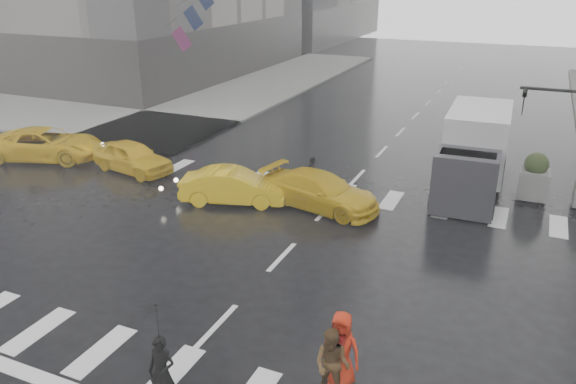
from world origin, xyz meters
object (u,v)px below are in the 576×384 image
at_px(taxi_mid, 234,186).
at_px(box_truck, 474,151).
at_px(taxi_front, 132,157).
at_px(pedestrian_brown, 332,365).
at_px(pedestrian_orange, 341,349).

relative_size(taxi_mid, box_truck, 0.66).
relative_size(taxi_front, taxi_mid, 0.99).
height_order(pedestrian_brown, taxi_mid, pedestrian_brown).
relative_size(taxi_front, box_truck, 0.65).
height_order(taxi_front, taxi_mid, taxi_front).
bearing_deg(taxi_front, taxi_mid, -90.91).
bearing_deg(taxi_front, pedestrian_brown, -115.51).
height_order(pedestrian_orange, taxi_mid, pedestrian_orange).
distance_m(taxi_front, box_truck, 14.54).
xyz_separation_m(pedestrian_orange, taxi_mid, (-7.10, 8.09, -0.23)).
distance_m(pedestrian_orange, box_truck, 12.95).
relative_size(pedestrian_orange, box_truck, 0.29).
bearing_deg(pedestrian_orange, taxi_mid, 130.78).
bearing_deg(pedestrian_brown, taxi_mid, 132.61).
relative_size(pedestrian_brown, taxi_front, 0.41).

